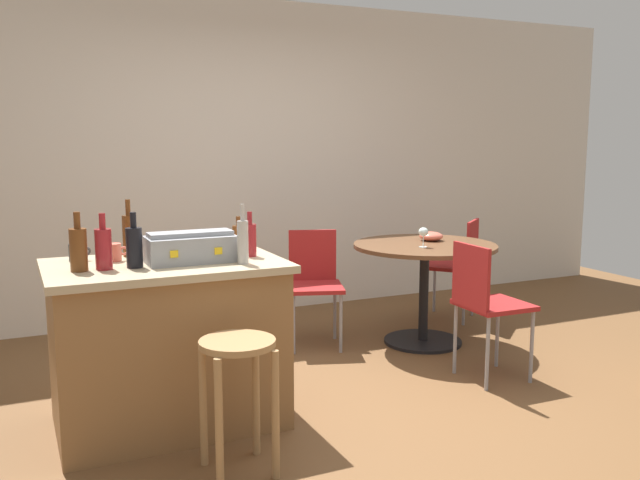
# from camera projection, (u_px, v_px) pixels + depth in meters

# --- Properties ---
(ground_plane) EXTENTS (8.80, 8.80, 0.00)m
(ground_plane) POSITION_uv_depth(u_px,v_px,m) (363.00, 401.00, 4.01)
(ground_plane) COLOR brown
(back_wall) EXTENTS (8.00, 0.10, 2.70)m
(back_wall) POSITION_uv_depth(u_px,v_px,m) (238.00, 160.00, 5.87)
(back_wall) COLOR beige
(back_wall) RESTS_ON ground_plane
(kitchen_island) EXTENTS (1.22, 0.79, 0.89)m
(kitchen_island) POSITION_uv_depth(u_px,v_px,m) (168.00, 343.00, 3.64)
(kitchen_island) COLOR olive
(kitchen_island) RESTS_ON ground_plane
(wooden_stool) EXTENTS (0.35, 0.35, 0.63)m
(wooden_stool) POSITION_uv_depth(u_px,v_px,m) (238.00, 374.00, 3.10)
(wooden_stool) COLOR #A37A4C
(wooden_stool) RESTS_ON ground_plane
(dining_table) EXTENTS (1.06, 1.06, 0.76)m
(dining_table) POSITION_uv_depth(u_px,v_px,m) (424.00, 267.00, 5.06)
(dining_table) COLOR black
(dining_table) RESTS_ON ground_plane
(folding_chair_near) EXTENTS (0.56, 0.56, 0.86)m
(folding_chair_near) POSITION_uv_depth(u_px,v_px,m) (458.00, 261.00, 5.75)
(folding_chair_near) COLOR maroon
(folding_chair_near) RESTS_ON ground_plane
(folding_chair_far) EXTENTS (0.51, 0.51, 0.85)m
(folding_chair_far) POSITION_uv_depth(u_px,v_px,m) (314.00, 279.00, 5.06)
(folding_chair_far) COLOR maroon
(folding_chair_far) RESTS_ON ground_plane
(folding_chair_left) EXTENTS (0.41, 0.41, 0.88)m
(folding_chair_left) POSITION_uv_depth(u_px,v_px,m) (485.00, 299.00, 4.29)
(folding_chair_left) COLOR maroon
(folding_chair_left) RESTS_ON ground_plane
(toolbox) EXTENTS (0.46, 0.25, 0.16)m
(toolbox) POSITION_uv_depth(u_px,v_px,m) (191.00, 248.00, 3.56)
(toolbox) COLOR gray
(toolbox) RESTS_ON kitchen_island
(bottle_0) EXTENTS (0.07, 0.07, 0.25)m
(bottle_0) POSITION_uv_depth(u_px,v_px,m) (250.00, 239.00, 3.74)
(bottle_0) COLOR maroon
(bottle_0) RESTS_ON kitchen_island
(bottle_1) EXTENTS (0.08, 0.08, 0.29)m
(bottle_1) POSITION_uv_depth(u_px,v_px,m) (78.00, 248.00, 3.31)
(bottle_1) COLOR #603314
(bottle_1) RESTS_ON kitchen_island
(bottle_2) EXTENTS (0.06, 0.06, 0.31)m
(bottle_2) POSITION_uv_depth(u_px,v_px,m) (243.00, 241.00, 3.51)
(bottle_2) COLOR #B7B2AD
(bottle_2) RESTS_ON kitchen_island
(bottle_3) EXTENTS (0.08, 0.08, 0.28)m
(bottle_3) POSITION_uv_depth(u_px,v_px,m) (103.00, 248.00, 3.36)
(bottle_3) COLOR maroon
(bottle_3) RESTS_ON kitchen_island
(bottle_4) EXTENTS (0.07, 0.07, 0.19)m
(bottle_4) POSITION_uv_depth(u_px,v_px,m) (239.00, 237.00, 3.97)
(bottle_4) COLOR #603314
(bottle_4) RESTS_ON kitchen_island
(bottle_5) EXTENTS (0.07, 0.07, 0.32)m
(bottle_5) POSITION_uv_depth(u_px,v_px,m) (129.00, 234.00, 3.73)
(bottle_5) COLOR #603314
(bottle_5) RESTS_ON kitchen_island
(bottle_6) EXTENTS (0.08, 0.08, 0.28)m
(bottle_6) POSITION_uv_depth(u_px,v_px,m) (134.00, 246.00, 3.41)
(bottle_6) COLOR black
(bottle_6) RESTS_ON kitchen_island
(cup_0) EXTENTS (0.11, 0.08, 0.09)m
(cup_0) POSITION_uv_depth(u_px,v_px,m) (114.00, 252.00, 3.59)
(cup_0) COLOR #DB6651
(cup_0) RESTS_ON kitchen_island
(cup_1) EXTENTS (0.11, 0.08, 0.09)m
(cup_1) POSITION_uv_depth(u_px,v_px,m) (77.00, 253.00, 3.59)
(cup_1) COLOR #383838
(cup_1) RESTS_ON kitchen_island
(wine_glass) EXTENTS (0.07, 0.07, 0.14)m
(wine_glass) POSITION_uv_depth(u_px,v_px,m) (423.00, 233.00, 4.87)
(wine_glass) COLOR silver
(wine_glass) RESTS_ON dining_table
(serving_bowl) EXTENTS (0.18, 0.18, 0.07)m
(serving_bowl) POSITION_uv_depth(u_px,v_px,m) (431.00, 236.00, 5.18)
(serving_bowl) COLOR #DB6651
(serving_bowl) RESTS_ON dining_table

